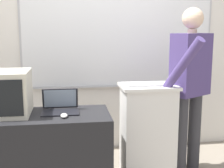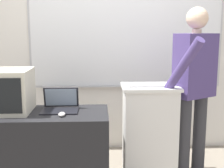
% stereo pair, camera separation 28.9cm
% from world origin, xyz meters
% --- Properties ---
extents(back_wall, '(6.40, 0.17, 2.87)m').
position_xyz_m(back_wall, '(0.01, 1.38, 1.43)').
color(back_wall, silver).
rests_on(back_wall, ground_plane).
extents(lectern_podium, '(0.55, 0.42, 0.94)m').
position_xyz_m(lectern_podium, '(0.34, 0.53, 0.47)').
color(lectern_podium, silver).
rests_on(lectern_podium, ground_plane).
extents(side_desk, '(1.05, 0.58, 0.74)m').
position_xyz_m(side_desk, '(-0.60, 0.33, 0.37)').
color(side_desk, black).
rests_on(side_desk, ground_plane).
extents(person_presenter, '(0.58, 0.70, 1.69)m').
position_xyz_m(person_presenter, '(0.78, 0.55, 0.98)').
color(person_presenter, '#333338').
rests_on(person_presenter, ground_plane).
extents(laptop, '(0.33, 0.27, 0.20)m').
position_xyz_m(laptop, '(-0.52, 0.42, 0.80)').
color(laptop, black).
rests_on(laptop, side_desk).
extents(wireless_keyboard, '(0.42, 0.13, 0.02)m').
position_xyz_m(wireless_keyboard, '(0.34, 0.48, 0.95)').
color(wireless_keyboard, silver).
rests_on(wireless_keyboard, lectern_podium).
extents(computer_mouse_by_laptop, '(0.06, 0.10, 0.03)m').
position_xyz_m(computer_mouse_by_laptop, '(-0.48, 0.21, 0.76)').
color(computer_mouse_by_laptop, silver).
rests_on(computer_mouse_by_laptop, side_desk).
extents(crt_monitor, '(0.32, 0.44, 0.39)m').
position_xyz_m(crt_monitor, '(-0.94, 0.38, 0.93)').
color(crt_monitor, beige).
rests_on(crt_monitor, side_desk).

